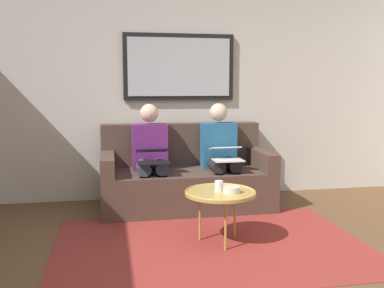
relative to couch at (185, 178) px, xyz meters
name	(u,v)px	position (x,y,z in m)	size (l,w,h in m)	color
wall_rear	(178,89)	(0.00, -0.48, 0.99)	(6.00, 0.12, 2.60)	beige
area_rug	(211,245)	(0.00, 1.27, -0.31)	(2.60, 1.80, 0.01)	maroon
couch	(185,178)	(0.00, 0.00, 0.00)	(1.83, 0.90, 0.90)	#4C382D
framed_mirror	(179,67)	(0.00, -0.39, 1.24)	(1.30, 0.05, 0.77)	black
coffee_table	(220,193)	(-0.09, 1.22, 0.12)	(0.60, 0.60, 0.46)	tan
cup	(219,186)	(-0.08, 1.20, 0.18)	(0.07, 0.07, 0.09)	silver
bowl	(231,190)	(-0.17, 1.27, 0.16)	(0.14, 0.14, 0.05)	beige
person_left	(221,152)	(-0.39, 0.07, 0.30)	(0.38, 0.58, 1.14)	#235B84
laptop_white	(226,153)	(-0.39, 0.32, 0.32)	(0.31, 0.34, 0.14)	white
person_right	(151,154)	(0.39, 0.07, 0.30)	(0.38, 0.58, 1.14)	#66236B
laptop_black	(153,156)	(0.39, 0.31, 0.31)	(0.33, 0.34, 0.15)	black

